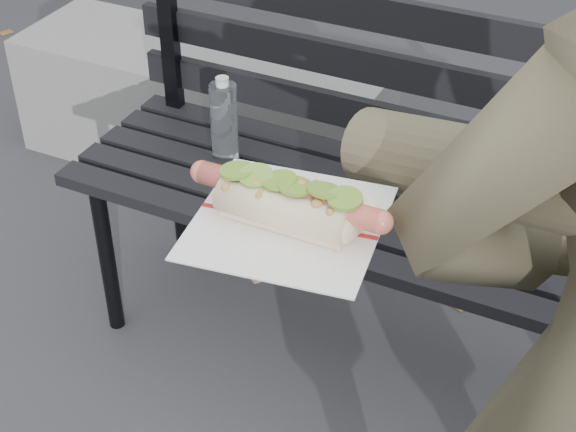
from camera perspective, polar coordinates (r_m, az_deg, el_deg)
name	(u,v)px	position (r m, az deg, el deg)	size (l,w,h in m)	color
park_bench	(397,175)	(1.99, 7.09, 2.66)	(1.50, 0.44, 0.88)	black
concrete_block	(202,109)	(2.89, -5.58, 6.88)	(1.20, 0.40, 0.40)	slate
held_hotdog	(493,197)	(0.90, 13.10, 1.21)	(0.62, 0.33, 0.20)	#484430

